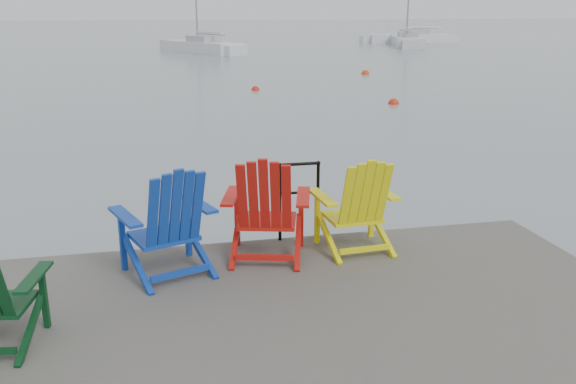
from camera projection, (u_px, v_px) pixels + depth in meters
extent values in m
cube|color=#302E2B|center=(340.00, 365.00, 4.68)|extent=(6.00, 5.00, 0.20)
cylinder|color=black|center=(31.00, 339.00, 6.39)|extent=(0.26, 0.26, 1.20)
cylinder|color=black|center=(282.00, 313.00, 6.94)|extent=(0.26, 0.26, 1.20)
cylinder|color=black|center=(497.00, 291.00, 7.49)|extent=(0.26, 0.26, 1.20)
cylinder|color=black|center=(280.00, 202.00, 6.82)|extent=(0.04, 0.04, 0.90)
cylinder|color=black|center=(318.00, 200.00, 6.91)|extent=(0.04, 0.04, 0.90)
cylinder|color=black|center=(299.00, 164.00, 6.75)|extent=(0.48, 0.04, 0.04)
cylinder|color=black|center=(299.00, 193.00, 6.84)|extent=(0.44, 0.03, 0.03)
cube|color=black|center=(44.00, 298.00, 4.96)|extent=(0.05, 0.05, 0.53)
cube|color=black|center=(34.00, 277.00, 4.69)|extent=(0.21, 0.59, 0.03)
cube|color=#0E3599|center=(164.00, 236.00, 6.06)|extent=(0.73, 0.69, 0.04)
cube|color=#0E3599|center=(123.00, 241.00, 6.07)|extent=(0.07, 0.07, 0.62)
cube|color=#0E3599|center=(188.00, 228.00, 6.43)|extent=(0.07, 0.07, 0.62)
cube|color=#0E3599|center=(125.00, 216.00, 5.77)|extent=(0.35, 0.68, 0.03)
cube|color=#0E3599|center=(198.00, 204.00, 6.15)|extent=(0.35, 0.68, 0.03)
cube|color=#0E3599|center=(176.00, 210.00, 5.66)|extent=(0.61, 0.45, 0.76)
cube|color=#B4140D|center=(267.00, 221.00, 6.48)|extent=(0.71, 0.66, 0.04)
cube|color=#B4140D|center=(237.00, 218.00, 6.72)|extent=(0.07, 0.07, 0.63)
cube|color=#B4140D|center=(301.00, 219.00, 6.69)|extent=(0.07, 0.07, 0.63)
cube|color=#B4140D|center=(231.00, 196.00, 6.39)|extent=(0.30, 0.69, 0.03)
cube|color=#B4140D|center=(303.00, 197.00, 6.36)|extent=(0.30, 0.69, 0.03)
cube|color=#B4140D|center=(264.00, 197.00, 6.02)|extent=(0.61, 0.42, 0.77)
cube|color=yellow|center=(352.00, 217.00, 6.68)|extent=(0.59, 0.54, 0.04)
cube|color=yellow|center=(317.00, 218.00, 6.79)|extent=(0.06, 0.06, 0.59)
cube|color=yellow|center=(372.00, 212.00, 6.97)|extent=(0.06, 0.06, 0.59)
cube|color=yellow|center=(322.00, 197.00, 6.49)|extent=(0.17, 0.65, 0.03)
cube|color=yellow|center=(383.00, 192.00, 6.68)|extent=(0.17, 0.65, 0.03)
cube|color=yellow|center=(365.00, 195.00, 6.27)|extent=(0.54, 0.31, 0.72)
cube|color=silver|center=(201.00, 49.00, 45.18)|extent=(5.88, 8.53, 1.10)
cube|color=#9E9EA3|center=(204.00, 40.00, 44.66)|extent=(2.55, 2.97, 0.55)
cube|color=silver|center=(407.00, 43.00, 53.77)|extent=(4.78, 8.93, 1.10)
cube|color=#9E9EA3|center=(408.00, 35.00, 53.16)|extent=(2.29, 2.95, 0.55)
cube|color=silver|center=(410.00, 40.00, 59.08)|extent=(8.46, 2.47, 1.10)
cube|color=#9E9EA3|center=(415.00, 32.00, 58.96)|extent=(2.57, 1.61, 0.55)
sphere|color=red|center=(393.00, 104.00, 20.44)|extent=(0.36, 0.36, 0.36)
sphere|color=red|center=(255.00, 90.00, 23.95)|extent=(0.32, 0.32, 0.32)
sphere|color=#BE380B|center=(365.00, 74.00, 29.98)|extent=(0.40, 0.40, 0.40)
sphere|color=red|center=(222.00, 55.00, 42.96)|extent=(0.36, 0.36, 0.36)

